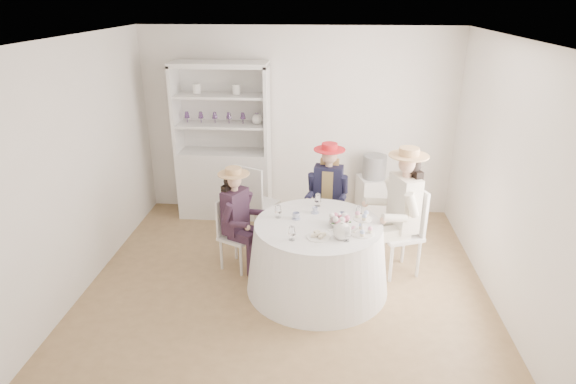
{
  "coord_description": "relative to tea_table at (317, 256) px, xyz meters",
  "views": [
    {
      "loc": [
        0.38,
        -4.82,
        3.09
      ],
      "look_at": [
        0.0,
        0.1,
        1.05
      ],
      "focal_mm": 30.0,
      "sensor_mm": 36.0,
      "label": 1
    }
  ],
  "objects": [
    {
      "name": "side_table",
      "position": [
        0.77,
        1.9,
        -0.08
      ],
      "size": [
        0.49,
        0.49,
        0.63
      ],
      "primitive_type": "cube",
      "rotation": [
        0.0,
        0.0,
        0.25
      ],
      "color": "silver",
      "rests_on": "ground"
    },
    {
      "name": "ceiling",
      "position": [
        -0.35,
        0.15,
        2.3
      ],
      "size": [
        4.5,
        4.5,
        0.0
      ],
      "primitive_type": "plane",
      "rotation": [
        3.14,
        0.0,
        0.0
      ],
      "color": "white",
      "rests_on": "wall_back"
    },
    {
      "name": "sandwich_plate",
      "position": [
        0.01,
        -0.31,
        0.41
      ],
      "size": [
        0.24,
        0.24,
        0.05
      ],
      "rotation": [
        0.0,
        0.0,
        0.41
      ],
      "color": "white",
      "rests_on": "tea_table"
    },
    {
      "name": "teacup_a",
      "position": [
        -0.25,
        0.1,
        0.43
      ],
      "size": [
        0.11,
        0.11,
        0.07
      ],
      "primitive_type": "imported",
      "rotation": [
        0.0,
        0.0,
        -0.43
      ],
      "color": "white",
      "rests_on": "tea_table"
    },
    {
      "name": "ground",
      "position": [
        -0.35,
        0.15,
        -0.4
      ],
      "size": [
        4.5,
        4.5,
        0.0
      ],
      "primitive_type": "plane",
      "color": "olive",
      "rests_on": "ground"
    },
    {
      "name": "flower_bowl",
      "position": [
        0.22,
        -0.04,
        0.43
      ],
      "size": [
        0.28,
        0.28,
        0.05
      ],
      "primitive_type": "imported",
      "rotation": [
        0.0,
        0.0,
        -0.43
      ],
      "color": "white",
      "rests_on": "tea_table"
    },
    {
      "name": "hatbox",
      "position": [
        0.77,
        1.9,
        0.4
      ],
      "size": [
        0.35,
        0.35,
        0.33
      ],
      "primitive_type": "cylinder",
      "rotation": [
        0.0,
        0.0,
        -0.06
      ],
      "color": "black",
      "rests_on": "side_table"
    },
    {
      "name": "wall_right",
      "position": [
        1.9,
        0.15,
        0.95
      ],
      "size": [
        0.0,
        4.5,
        4.5
      ],
      "primitive_type": "plane",
      "rotation": [
        1.57,
        0.0,
        -1.57
      ],
      "color": "white",
      "rests_on": "ground"
    },
    {
      "name": "wall_front",
      "position": [
        -0.35,
        -1.85,
        0.95
      ],
      "size": [
        4.5,
        0.0,
        4.5
      ],
      "primitive_type": "plane",
      "rotation": [
        -1.57,
        0.0,
        0.0
      ],
      "color": "white",
      "rests_on": "ground"
    },
    {
      "name": "teacup_b",
      "position": [
        -0.04,
        0.27,
        0.43
      ],
      "size": [
        0.07,
        0.07,
        0.06
      ],
      "primitive_type": "imported",
      "rotation": [
        0.0,
        0.0,
        -0.08
      ],
      "color": "white",
      "rests_on": "tea_table"
    },
    {
      "name": "wall_back",
      "position": [
        -0.35,
        2.15,
        0.95
      ],
      "size": [
        4.5,
        0.0,
        4.5
      ],
      "primitive_type": "plane",
      "rotation": [
        1.57,
        0.0,
        0.0
      ],
      "color": "white",
      "rests_on": "ground"
    },
    {
      "name": "hutch",
      "position": [
        -1.4,
        1.89,
        0.4
      ],
      "size": [
        1.5,
        0.95,
        2.24
      ],
      "rotation": [
        0.0,
        0.0,
        -0.37
      ],
      "color": "silver",
      "rests_on": "ground"
    },
    {
      "name": "table_teapot",
      "position": [
        0.24,
        -0.31,
        0.48
      ],
      "size": [
        0.26,
        0.18,
        0.19
      ],
      "rotation": [
        0.0,
        0.0,
        0.16
      ],
      "color": "white",
      "rests_on": "tea_table"
    },
    {
      "name": "spare_chair",
      "position": [
        -0.85,
        1.06,
        0.18
      ],
      "size": [
        0.6,
        0.6,
        1.07
      ],
      "rotation": [
        0.0,
        0.0,
        2.67
      ],
      "color": "silver",
      "rests_on": "ground"
    },
    {
      "name": "guest_mid",
      "position": [
        0.1,
        1.02,
        0.39
      ],
      "size": [
        0.51,
        0.54,
        1.39
      ],
      "rotation": [
        0.0,
        0.0,
        -0.14
      ],
      "color": "silver",
      "rests_on": "ground"
    },
    {
      "name": "guest_right",
      "position": [
        0.94,
        0.4,
        0.48
      ],
      "size": [
        0.64,
        0.58,
        1.55
      ],
      "rotation": [
        0.0,
        0.0,
        -1.2
      ],
      "color": "silver",
      "rests_on": "ground"
    },
    {
      "name": "teacup_c",
      "position": [
        0.26,
        0.16,
        0.43
      ],
      "size": [
        0.09,
        0.09,
        0.06
      ],
      "primitive_type": "imported",
      "rotation": [
        0.0,
        0.0,
        -0.15
      ],
      "color": "white",
      "rests_on": "tea_table"
    },
    {
      "name": "guest_left",
      "position": [
        -0.95,
        0.36,
        0.33
      ],
      "size": [
        0.54,
        0.49,
        1.28
      ],
      "rotation": [
        0.0,
        0.0,
        1.11
      ],
      "color": "silver",
      "rests_on": "ground"
    },
    {
      "name": "flower_arrangement",
      "position": [
        0.23,
        -0.03,
        0.48
      ],
      "size": [
        0.17,
        0.17,
        0.06
      ],
      "rotation": [
        0.0,
        0.0,
        -0.03
      ],
      "color": "pink",
      "rests_on": "tea_table"
    },
    {
      "name": "tea_table",
      "position": [
        0.0,
        0.0,
        0.0
      ],
      "size": [
        1.58,
        1.58,
        0.8
      ],
      "rotation": [
        0.0,
        0.0,
        -0.22
      ],
      "color": "white",
      "rests_on": "ground"
    },
    {
      "name": "stemware_set",
      "position": [
        0.0,
        0.0,
        0.47
      ],
      "size": [
        0.96,
        0.93,
        0.15
      ],
      "color": "white",
      "rests_on": "tea_table"
    },
    {
      "name": "cupcake_stand",
      "position": [
        0.45,
        -0.19,
        0.49
      ],
      "size": [
        0.25,
        0.25,
        0.24
      ],
      "rotation": [
        0.0,
        0.0,
        -0.32
      ],
      "color": "white",
      "rests_on": "tea_table"
    },
    {
      "name": "wall_left",
      "position": [
        -2.6,
        0.15,
        0.95
      ],
      "size": [
        0.0,
        4.5,
        4.5
      ],
      "primitive_type": "plane",
      "rotation": [
        1.57,
        0.0,
        1.57
      ],
      "color": "white",
      "rests_on": "ground"
    }
  ]
}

